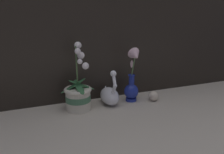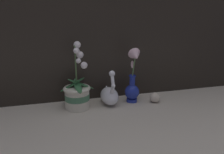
{
  "view_description": "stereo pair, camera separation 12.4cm",
  "coord_description": "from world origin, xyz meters",
  "px_view_note": "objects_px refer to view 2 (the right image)",
  "views": [
    {
      "loc": [
        -0.44,
        -1.02,
        0.5
      ],
      "look_at": [
        -0.01,
        0.1,
        0.16
      ],
      "focal_mm": 35.0,
      "sensor_mm": 36.0,
      "label": 1
    },
    {
      "loc": [
        -0.32,
        -1.05,
        0.5
      ],
      "look_at": [
        -0.01,
        0.1,
        0.16
      ],
      "focal_mm": 35.0,
      "sensor_mm": 36.0,
      "label": 2
    }
  ],
  "objects_px": {
    "swan_figurine": "(109,95)",
    "glass_sphere": "(155,97)",
    "orchid_potted_plant": "(77,93)",
    "blue_vase": "(133,83)"
  },
  "relations": [
    {
      "from": "swan_figurine",
      "to": "glass_sphere",
      "type": "bearing_deg",
      "value": -10.61
    },
    {
      "from": "swan_figurine",
      "to": "blue_vase",
      "type": "relative_size",
      "value": 0.66
    },
    {
      "from": "swan_figurine",
      "to": "glass_sphere",
      "type": "relative_size",
      "value": 3.5
    },
    {
      "from": "orchid_potted_plant",
      "to": "blue_vase",
      "type": "relative_size",
      "value": 1.13
    },
    {
      "from": "orchid_potted_plant",
      "to": "glass_sphere",
      "type": "height_order",
      "value": "orchid_potted_plant"
    },
    {
      "from": "orchid_potted_plant",
      "to": "blue_vase",
      "type": "distance_m",
      "value": 0.33
    },
    {
      "from": "glass_sphere",
      "to": "swan_figurine",
      "type": "bearing_deg",
      "value": 169.39
    },
    {
      "from": "blue_vase",
      "to": "glass_sphere",
      "type": "bearing_deg",
      "value": -16.49
    },
    {
      "from": "orchid_potted_plant",
      "to": "glass_sphere",
      "type": "xyz_separation_m",
      "value": [
        0.45,
        -0.04,
        -0.06
      ]
    },
    {
      "from": "orchid_potted_plant",
      "to": "swan_figurine",
      "type": "xyz_separation_m",
      "value": [
        0.18,
        0.01,
        -0.03
      ]
    }
  ]
}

